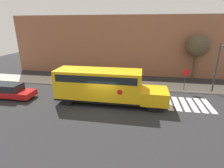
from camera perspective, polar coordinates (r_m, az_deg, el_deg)
ground_plane at (r=15.67m, az=-2.97°, el=-7.63°), size 60.00×60.00×0.00m
sidewalk_strip at (r=21.56m, az=0.84°, el=0.09°), size 44.00×3.00×0.15m
building_backdrop at (r=27.02m, az=3.13°, el=12.68°), size 32.00×4.00×8.29m
crosswalk_stripes at (r=17.71m, az=23.65°, el=-6.06°), size 4.00×3.20×0.01m
school_bus at (r=15.93m, az=-2.77°, el=-0.27°), size 10.06×2.57×3.14m
parked_car at (r=20.16m, az=-30.27°, el=-1.98°), size 4.56×1.76×1.44m
stop_sign at (r=20.47m, az=22.86°, el=2.13°), size 0.67×0.10×2.48m
traffic_light at (r=19.97m, az=32.28°, el=5.95°), size 0.28×3.23×5.31m
tree_near_sidewalk at (r=24.79m, az=26.09°, el=11.06°), size 2.83×2.83×5.93m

